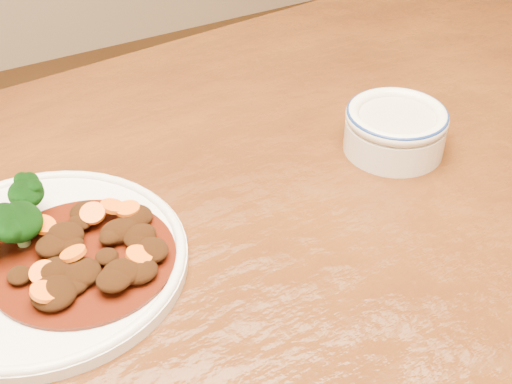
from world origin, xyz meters
TOP-DOWN VIEW (x-y plane):
  - dining_table at (0.00, 0.00)m, footprint 1.58×1.03m
  - dinner_plate at (-0.15, 0.08)m, footprint 0.28×0.28m
  - mince_stew at (-0.11, 0.05)m, footprint 0.17×0.17m
  - dip_bowl at (0.26, 0.08)m, footprint 0.12×0.12m

SIDE VIEW (x-z plane):
  - dining_table at x=0.00m, z-range 0.30..1.05m
  - dinner_plate at x=-0.15m, z-range 0.75..0.77m
  - mince_stew at x=-0.11m, z-range 0.76..0.79m
  - dip_bowl at x=0.26m, z-range 0.75..0.81m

